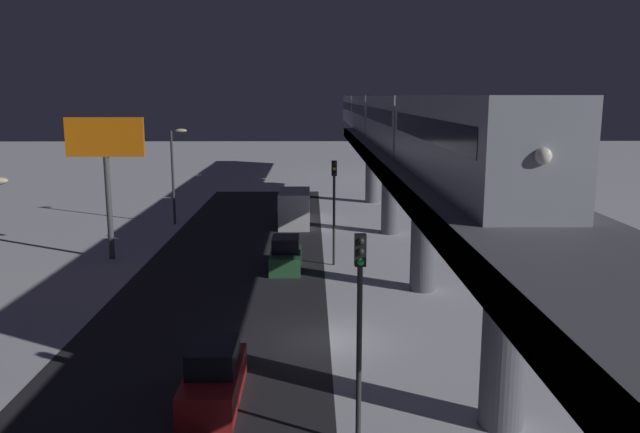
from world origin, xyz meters
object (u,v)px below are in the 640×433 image
at_px(traffic_light_mid, 334,197).
at_px(commercial_billboard, 106,151).
at_px(traffic_light_near, 360,310).
at_px(sedan_green_2, 286,256).
at_px(subway_train, 383,115).
at_px(box_truck, 295,207).
at_px(sedan_red, 214,377).

bearing_deg(traffic_light_mid, commercial_billboard, -7.02).
bearing_deg(traffic_light_near, sedan_green_2, -81.57).
xyz_separation_m(sedan_green_2, traffic_light_near, (-2.90, 19.58, 3.40)).
bearing_deg(traffic_light_near, subway_train, -97.26).
distance_m(subway_train, commercial_billboard, 23.19).
bearing_deg(box_truck, subway_train, -161.85).
bearing_deg(subway_train, box_truck, 18.15).
distance_m(sedan_green_2, traffic_light_near, 20.08).
relative_size(subway_train, sedan_red, 16.28).
xyz_separation_m(box_truck, traffic_light_mid, (-2.70, 13.06, 2.85)).
height_order(sedan_green_2, traffic_light_mid, traffic_light_mid).
relative_size(sedan_green_2, traffic_light_mid, 0.64).
relative_size(traffic_light_near, commercial_billboard, 0.72).
bearing_deg(subway_train, sedan_green_2, 65.37).
xyz_separation_m(traffic_light_near, traffic_light_mid, (0.00, -20.43, 0.00)).
xyz_separation_m(sedan_green_2, traffic_light_mid, (-2.90, -0.85, 3.40)).
distance_m(subway_train, sedan_green_2, 19.54).
bearing_deg(traffic_light_near, box_truck, -85.39).
height_order(traffic_light_mid, commercial_billboard, commercial_billboard).
distance_m(traffic_light_near, commercial_billboard, 26.36).
xyz_separation_m(sedan_red, box_truck, (-2.00, -30.49, 0.55)).
relative_size(sedan_red, commercial_billboard, 0.51).
distance_m(sedan_red, traffic_light_mid, 18.38).
bearing_deg(traffic_light_mid, box_truck, -78.32).
height_order(sedan_green_2, commercial_billboard, commercial_billboard).
relative_size(sedan_green_2, sedan_red, 0.90).
height_order(subway_train, sedan_green_2, subway_train).
bearing_deg(subway_train, traffic_light_mid, 73.51).
height_order(subway_train, commercial_billboard, subway_train).
relative_size(sedan_green_2, box_truck, 0.56).
xyz_separation_m(sedan_red, commercial_billboard, (9.35, -19.17, 6.03)).
bearing_deg(sedan_red, sedan_green_2, 83.81).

